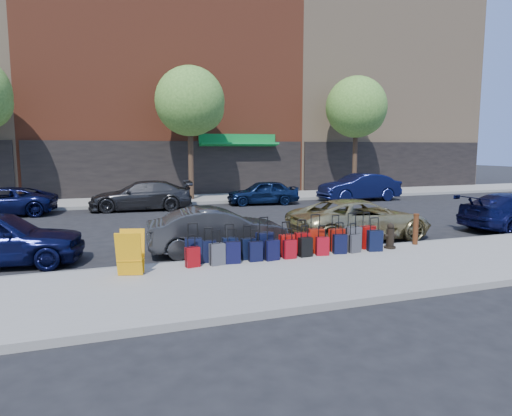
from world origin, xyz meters
name	(u,v)px	position (x,y,z in m)	size (l,w,h in m)	color
ground	(232,231)	(0.00, 0.00, 0.00)	(120.00, 120.00, 0.00)	black
sidewalk_near	(314,275)	(0.00, -6.50, 0.07)	(60.00, 4.00, 0.15)	gray
sidewalk_far	(181,200)	(0.00, 10.00, 0.07)	(60.00, 4.00, 0.15)	gray
curb_near	(280,256)	(0.00, -4.48, 0.07)	(60.00, 0.08, 0.15)	gray
curb_far	(188,204)	(0.00, 7.98, 0.07)	(60.00, 0.08, 0.15)	gray
building_center	(157,48)	(0.00, 17.99, 9.98)	(17.00, 12.85, 20.00)	brown
building_right	(354,75)	(16.00, 17.99, 8.98)	(15.00, 12.12, 18.00)	tan
tree_center	(192,103)	(0.64, 9.50, 5.41)	(3.80, 3.80, 7.27)	black
tree_right	(358,109)	(11.14, 9.50, 5.41)	(3.80, 3.80, 7.27)	black
suitcase_front_0	(193,251)	(-2.44, -4.77, 0.46)	(0.45, 0.29, 1.00)	black
suitcase_front_1	(209,251)	(-2.05, -4.80, 0.42)	(0.39, 0.25, 0.87)	black
suitcase_front_2	(230,249)	(-1.49, -4.77, 0.44)	(0.39, 0.23, 0.93)	black
suitcase_front_3	(248,249)	(-1.03, -4.84, 0.42)	(0.37, 0.22, 0.87)	black
suitcase_front_4	(265,245)	(-0.56, -4.82, 0.48)	(0.48, 0.32, 1.06)	black
suitcase_front_5	(287,245)	(0.04, -4.85, 0.44)	(0.39, 0.23, 0.91)	#B20F0B
suitcase_front_6	(302,243)	(0.52, -4.79, 0.44)	(0.41, 0.25, 0.93)	#9E0A0C
suitcase_front_7	(316,241)	(0.94, -4.78, 0.48)	(0.46, 0.29, 1.06)	maroon
suitcase_front_8	(337,240)	(1.57, -4.79, 0.46)	(0.45, 0.30, 1.00)	#9C150A
suitcase_front_9	(353,239)	(2.04, -4.85, 0.48)	(0.45, 0.27, 1.05)	#414147
suitcase_front_10	(367,237)	(2.57, -4.77, 0.47)	(0.46, 0.30, 1.03)	#A10C0A
suitcase_back_0	(193,257)	(-2.54, -5.12, 0.39)	(0.35, 0.24, 0.78)	maroon
suitcase_back_1	(217,254)	(-1.93, -5.13, 0.42)	(0.39, 0.27, 0.86)	#414147
suitcase_back_2	(233,252)	(-1.53, -5.10, 0.42)	(0.38, 0.24, 0.88)	black
suitcase_back_3	(255,251)	(-0.93, -5.09, 0.40)	(0.34, 0.20, 0.81)	black
suitcase_back_4	(272,250)	(-0.50, -5.14, 0.41)	(0.38, 0.25, 0.84)	black
suitcase_back_5	(289,249)	(-0.01, -5.12, 0.40)	(0.34, 0.21, 0.79)	maroon
suitcase_back_6	(305,247)	(0.47, -5.08, 0.41)	(0.36, 0.23, 0.82)	black
suitcase_back_7	(322,246)	(0.96, -5.09, 0.40)	(0.36, 0.25, 0.80)	maroon
suitcase_back_8	(340,244)	(1.50, -5.08, 0.41)	(0.39, 0.27, 0.85)	black
suitcase_back_9	(354,243)	(1.94, -5.09, 0.40)	(0.37, 0.25, 0.81)	#38373C
suitcase_back_10	(375,241)	(2.57, -5.14, 0.44)	(0.43, 0.30, 0.93)	black
fire_hydrant	(390,237)	(3.18, -4.98, 0.49)	(0.37, 0.33, 0.73)	black
bollard	(416,229)	(4.20, -4.80, 0.62)	(0.17, 0.17, 0.92)	#38190C
display_rack	(130,253)	(-3.98, -5.30, 0.64)	(0.70, 0.74, 1.00)	orange
car_near_1	(218,231)	(-1.41, -3.29, 0.65)	(1.38, 3.95, 1.30)	#323335
car_near_2	(360,219)	(3.52, -2.90, 0.66)	(2.19, 4.74, 1.32)	tan
car_far_0	(2,202)	(-8.53, 7.00, 0.63)	(2.08, 4.51, 1.25)	#0C0F35
car_far_1	(141,196)	(-2.52, 6.81, 0.71)	(1.98, 4.86, 1.41)	#2E2E30
car_far_2	(263,192)	(3.78, 6.89, 0.64)	(1.52, 3.78, 1.29)	#0D1B3C
car_far_3	(359,187)	(9.58, 6.68, 0.77)	(1.63, 4.66, 1.54)	#0D133A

